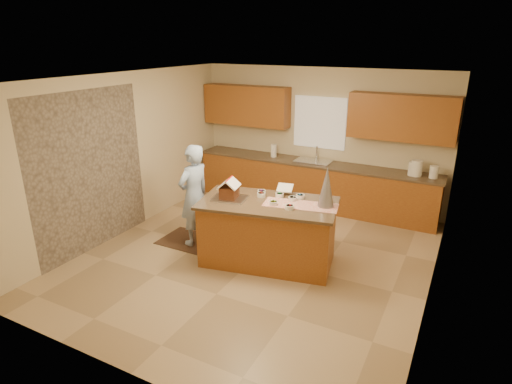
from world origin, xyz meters
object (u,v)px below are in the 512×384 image
(boy, at_px, (194,195))
(gingerbread_house, at_px, (229,190))
(tinsel_tree, at_px, (327,187))
(island_base, at_px, (268,233))

(boy, distance_m, gingerbread_house, 0.83)
(tinsel_tree, bearing_deg, island_base, -164.94)
(tinsel_tree, distance_m, boy, 2.17)
(island_base, distance_m, boy, 1.38)
(island_base, height_order, boy, boy)
(island_base, bearing_deg, boy, 168.01)
(island_base, height_order, gingerbread_house, gingerbread_house)
(island_base, distance_m, gingerbread_house, 0.87)
(boy, bearing_deg, gingerbread_house, 88.89)
(gingerbread_house, bearing_deg, boy, 166.84)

